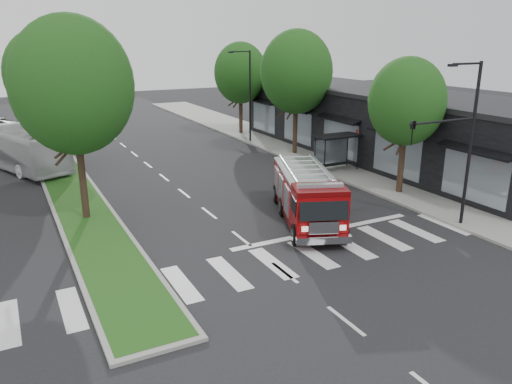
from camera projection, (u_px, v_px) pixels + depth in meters
ground at (241, 239)px, 23.36m from camera, size 140.00×140.00×0.00m
sidewalk_right at (334, 163)px, 37.30m from camera, size 5.00×80.00×0.15m
median at (59, 167)px, 35.99m from camera, size 3.00×50.00×0.15m
storefront_row at (383, 126)px, 38.56m from camera, size 8.00×30.00×5.00m
bus_shelter at (336, 143)px, 34.58m from camera, size 3.20×1.60×2.61m
tree_right_near at (407, 102)px, 28.47m from camera, size 4.40×4.40×8.05m
tree_right_mid at (296, 72)px, 38.36m from camera, size 5.60×5.60×9.72m
tree_right_far at (240, 73)px, 47.05m from camera, size 5.00×5.00×8.73m
tree_median_near at (73, 86)px, 23.81m from camera, size 5.80×5.80×10.16m
tree_median_far at (45, 74)px, 35.79m from camera, size 5.60×5.60×9.72m
streetlight_right_near at (459, 135)px, 23.22m from camera, size 4.08×0.22×8.00m
streetlight_right_far at (248, 92)px, 43.55m from camera, size 2.11×0.20×8.00m
fire_engine at (307, 196)px, 25.28m from camera, size 5.21×8.41×2.81m
city_bus at (17, 146)px, 35.64m from camera, size 6.46×11.60×3.17m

